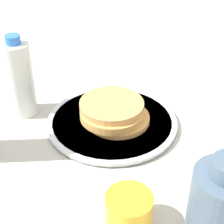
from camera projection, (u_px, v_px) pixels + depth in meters
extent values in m
plane|color=#BCB7AD|center=(109.00, 117.00, 0.83)|extent=(4.00, 4.00, 0.00)
cylinder|color=silver|center=(112.00, 122.00, 0.81)|extent=(0.26, 0.26, 0.01)
cylinder|color=silver|center=(112.00, 121.00, 0.80)|extent=(0.28, 0.28, 0.01)
cylinder|color=tan|center=(117.00, 119.00, 0.80)|extent=(0.14, 0.14, 0.01)
cylinder|color=#DAA054|center=(112.00, 113.00, 0.79)|extent=(0.14, 0.14, 0.02)
cylinder|color=tan|center=(112.00, 105.00, 0.79)|extent=(0.14, 0.14, 0.01)
cylinder|color=yellow|center=(129.00, 211.00, 0.57)|extent=(0.07, 0.07, 0.06)
cylinder|color=#4C6075|center=(223.00, 200.00, 0.57)|extent=(0.10, 0.10, 0.10)
cylinder|color=silver|center=(19.00, 80.00, 0.80)|extent=(0.06, 0.06, 0.17)
cylinder|color=blue|center=(13.00, 40.00, 0.75)|extent=(0.03, 0.03, 0.02)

